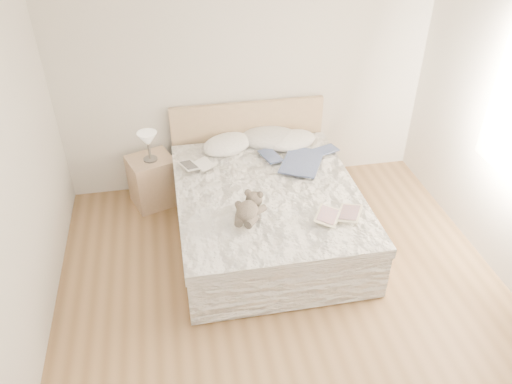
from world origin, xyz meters
TOP-DOWN VIEW (x-y plane):
  - floor at (0.00, 0.00)m, footprint 4.00×4.50m
  - wall_back at (0.00, 2.25)m, footprint 4.00×0.02m
  - bed at (0.00, 1.19)m, footprint 1.72×2.14m
  - nightstand at (-1.10, 1.95)m, footprint 0.56×0.53m
  - table_lamp at (-1.09, 1.92)m, footprint 0.24×0.24m
  - pillow_left at (-0.26, 1.96)m, footprint 0.69×0.62m
  - pillow_middle at (0.23, 2.00)m, footprint 0.77×0.64m
  - pillow_right at (0.44, 1.91)m, footprint 0.65×0.55m
  - blouse at (0.44, 1.48)m, footprint 0.81×0.82m
  - photo_book at (-0.63, 1.61)m, footprint 0.38×0.33m
  - childrens_book at (0.52, 0.56)m, footprint 0.49×0.44m
  - teddy_bear at (-0.28, 0.64)m, footprint 0.37×0.42m

SIDE VIEW (x-z plane):
  - floor at x=0.00m, z-range 0.00..0.00m
  - nightstand at x=-1.10m, z-range 0.00..0.56m
  - bed at x=0.00m, z-range -0.19..0.81m
  - blouse at x=0.44m, z-range 0.62..0.64m
  - photo_book at x=-0.63m, z-range 0.62..0.64m
  - childrens_book at x=0.52m, z-range 0.62..0.64m
  - pillow_left at x=-0.26m, z-range 0.55..0.73m
  - pillow_middle at x=0.23m, z-range 0.54..0.74m
  - pillow_right at x=0.44m, z-range 0.56..0.72m
  - teddy_bear at x=-0.28m, z-range 0.56..0.74m
  - table_lamp at x=-1.09m, z-range 0.63..0.95m
  - wall_back at x=0.00m, z-range 0.00..2.70m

